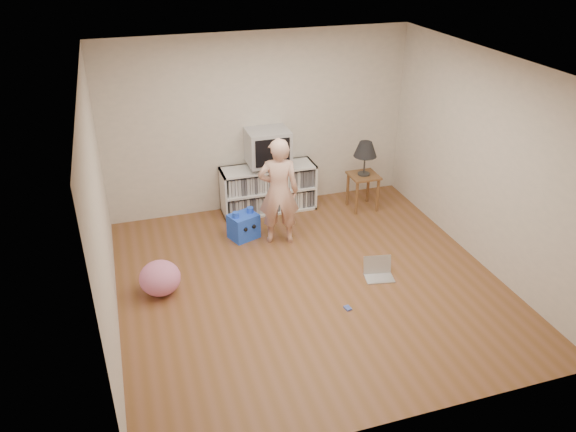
{
  "coord_description": "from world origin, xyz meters",
  "views": [
    {
      "loc": [
        -1.95,
        -5.32,
        3.91
      ],
      "look_at": [
        -0.14,
        0.4,
        0.73
      ],
      "focal_mm": 35.0,
      "sensor_mm": 36.0,
      "label": 1
    }
  ],
  "objects_px": {
    "plush_pink": "(160,278)",
    "crt_tv": "(268,146)",
    "laptop": "(378,271)",
    "plush_blue": "(244,226)",
    "person": "(279,192)",
    "table_lamp": "(365,150)",
    "side_table": "(363,183)",
    "media_unit": "(268,188)",
    "dvd_deck": "(268,165)"
  },
  "relations": [
    {
      "from": "person",
      "to": "laptop",
      "type": "height_order",
      "value": "person"
    },
    {
      "from": "table_lamp",
      "to": "laptop",
      "type": "xyz_separation_m",
      "value": [
        -0.57,
        -1.77,
        -0.88
      ]
    },
    {
      "from": "media_unit",
      "to": "table_lamp",
      "type": "distance_m",
      "value": 1.54
    },
    {
      "from": "laptop",
      "to": "dvd_deck",
      "type": "bearing_deg",
      "value": 121.23
    },
    {
      "from": "person",
      "to": "side_table",
      "type": "bearing_deg",
      "value": -144.1
    },
    {
      "from": "laptop",
      "to": "plush_pink",
      "type": "xyz_separation_m",
      "value": [
        -2.6,
        0.45,
        0.14
      ]
    },
    {
      "from": "laptop",
      "to": "plush_blue",
      "type": "bearing_deg",
      "value": 144.39
    },
    {
      "from": "dvd_deck",
      "to": "crt_tv",
      "type": "bearing_deg",
      "value": -90.0
    },
    {
      "from": "side_table",
      "to": "laptop",
      "type": "height_order",
      "value": "side_table"
    },
    {
      "from": "dvd_deck",
      "to": "plush_pink",
      "type": "xyz_separation_m",
      "value": [
        -1.79,
        -1.7,
        -0.53
      ]
    },
    {
      "from": "plush_blue",
      "to": "table_lamp",
      "type": "bearing_deg",
      "value": -10.65
    },
    {
      "from": "media_unit",
      "to": "plush_pink",
      "type": "bearing_deg",
      "value": -136.37
    },
    {
      "from": "table_lamp",
      "to": "laptop",
      "type": "distance_m",
      "value": 2.06
    },
    {
      "from": "crt_tv",
      "to": "person",
      "type": "height_order",
      "value": "person"
    },
    {
      "from": "dvd_deck",
      "to": "side_table",
      "type": "xyz_separation_m",
      "value": [
        1.37,
        -0.37,
        -0.32
      ]
    },
    {
      "from": "laptop",
      "to": "media_unit",
      "type": "bearing_deg",
      "value": 121.1
    },
    {
      "from": "table_lamp",
      "to": "dvd_deck",
      "type": "bearing_deg",
      "value": 164.93
    },
    {
      "from": "plush_blue",
      "to": "media_unit",
      "type": "bearing_deg",
      "value": 31.87
    },
    {
      "from": "table_lamp",
      "to": "plush_pink",
      "type": "height_order",
      "value": "table_lamp"
    },
    {
      "from": "person",
      "to": "laptop",
      "type": "xyz_separation_m",
      "value": [
        0.92,
        -1.2,
        -0.68
      ]
    },
    {
      "from": "side_table",
      "to": "person",
      "type": "height_order",
      "value": "person"
    },
    {
      "from": "laptop",
      "to": "plush_pink",
      "type": "height_order",
      "value": "plush_pink"
    },
    {
      "from": "plush_pink",
      "to": "crt_tv",
      "type": "bearing_deg",
      "value": 43.31
    },
    {
      "from": "crt_tv",
      "to": "person",
      "type": "bearing_deg",
      "value": -97.13
    },
    {
      "from": "person",
      "to": "plush_pink",
      "type": "distance_m",
      "value": 1.92
    },
    {
      "from": "person",
      "to": "dvd_deck",
      "type": "bearing_deg",
      "value": -82.25
    },
    {
      "from": "crt_tv",
      "to": "plush_pink",
      "type": "xyz_separation_m",
      "value": [
        -1.79,
        -1.69,
        -0.82
      ]
    },
    {
      "from": "side_table",
      "to": "person",
      "type": "xyz_separation_m",
      "value": [
        -1.49,
        -0.57,
        0.33
      ]
    },
    {
      "from": "crt_tv",
      "to": "side_table",
      "type": "xyz_separation_m",
      "value": [
        1.37,
        -0.37,
        -0.6
      ]
    },
    {
      "from": "media_unit",
      "to": "plush_blue",
      "type": "relative_size",
      "value": 3.1
    },
    {
      "from": "crt_tv",
      "to": "table_lamp",
      "type": "bearing_deg",
      "value": -14.94
    },
    {
      "from": "person",
      "to": "plush_blue",
      "type": "relative_size",
      "value": 3.29
    },
    {
      "from": "dvd_deck",
      "to": "plush_blue",
      "type": "bearing_deg",
      "value": -127.85
    },
    {
      "from": "crt_tv",
      "to": "plush_pink",
      "type": "height_order",
      "value": "crt_tv"
    },
    {
      "from": "table_lamp",
      "to": "side_table",
      "type": "bearing_deg",
      "value": 0.0
    },
    {
      "from": "dvd_deck",
      "to": "media_unit",
      "type": "bearing_deg",
      "value": 90.0
    },
    {
      "from": "media_unit",
      "to": "table_lamp",
      "type": "height_order",
      "value": "table_lamp"
    },
    {
      "from": "person",
      "to": "laptop",
      "type": "bearing_deg",
      "value": 142.28
    },
    {
      "from": "crt_tv",
      "to": "side_table",
      "type": "height_order",
      "value": "crt_tv"
    },
    {
      "from": "crt_tv",
      "to": "table_lamp",
      "type": "xyz_separation_m",
      "value": [
        1.37,
        -0.37,
        -0.08
      ]
    },
    {
      "from": "media_unit",
      "to": "person",
      "type": "distance_m",
      "value": 1.04
    },
    {
      "from": "laptop",
      "to": "crt_tv",
      "type": "bearing_deg",
      "value": 121.26
    },
    {
      "from": "side_table",
      "to": "plush_blue",
      "type": "relative_size",
      "value": 1.22
    },
    {
      "from": "laptop",
      "to": "plush_pink",
      "type": "relative_size",
      "value": 0.81
    },
    {
      "from": "media_unit",
      "to": "table_lamp",
      "type": "bearing_deg",
      "value": -15.68
    },
    {
      "from": "laptop",
      "to": "plush_blue",
      "type": "distance_m",
      "value": 1.97
    },
    {
      "from": "dvd_deck",
      "to": "person",
      "type": "bearing_deg",
      "value": -97.11
    },
    {
      "from": "person",
      "to": "plush_pink",
      "type": "relative_size",
      "value": 3.09
    },
    {
      "from": "side_table",
      "to": "plush_blue",
      "type": "bearing_deg",
      "value": -169.77
    },
    {
      "from": "side_table",
      "to": "person",
      "type": "distance_m",
      "value": 1.63
    }
  ]
}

